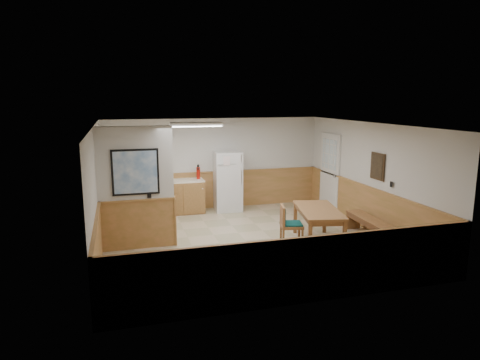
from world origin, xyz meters
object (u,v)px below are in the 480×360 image
object	(u,v)px
dining_chair	(287,222)
fire_extinguisher	(198,173)
dining_bench	(370,224)
dining_table	(318,213)
soap_bottle	(129,178)
refrigerator	(228,181)

from	to	relation	value
dining_chair	fire_extinguisher	world-z (taller)	fire_extinguisher
dining_bench	dining_chair	bearing A→B (deg)	178.88
dining_chair	dining_table	bearing A→B (deg)	6.55
fire_extinguisher	soap_bottle	world-z (taller)	fire_extinguisher
dining_table	soap_bottle	bearing A→B (deg)	151.06
refrigerator	dining_table	bearing A→B (deg)	-66.55
dining_table	dining_bench	bearing A→B (deg)	9.91
dining_bench	dining_chair	world-z (taller)	dining_chair
refrigerator	dining_table	world-z (taller)	refrigerator
soap_bottle	dining_chair	bearing A→B (deg)	-45.90
dining_chair	refrigerator	bearing A→B (deg)	112.69
soap_bottle	fire_extinguisher	bearing A→B (deg)	-0.18
dining_bench	dining_table	bearing A→B (deg)	-179.39
refrigerator	dining_chair	xyz separation A→B (m)	(0.49, -3.12, -0.32)
fire_extinguisher	dining_table	bearing A→B (deg)	-62.46
dining_chair	fire_extinguisher	size ratio (longest dim) A/B	2.18
soap_bottle	dining_bench	bearing A→B (deg)	-33.67
soap_bottle	dining_table	bearing A→B (deg)	-41.10
refrigerator	soap_bottle	bearing A→B (deg)	-178.07
fire_extinguisher	dining_chair	bearing A→B (deg)	-71.26
dining_table	soap_bottle	distance (m)	5.00
refrigerator	soap_bottle	distance (m)	2.61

